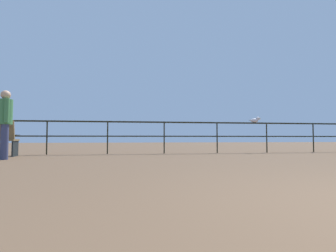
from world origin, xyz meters
The scene contains 3 objects.
pier_railing centered at (0.00, 7.72, 0.81)m, with size 21.06×0.05×1.10m.
person_by_bench centered at (-5.22, 5.87, 0.99)m, with size 0.34×0.49×1.72m.
seagull_on_rail centered at (2.41, 7.71, 1.19)m, with size 0.40×0.26×0.20m.
Camera 1 is at (-2.19, -1.02, 0.53)m, focal length 27.31 mm.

